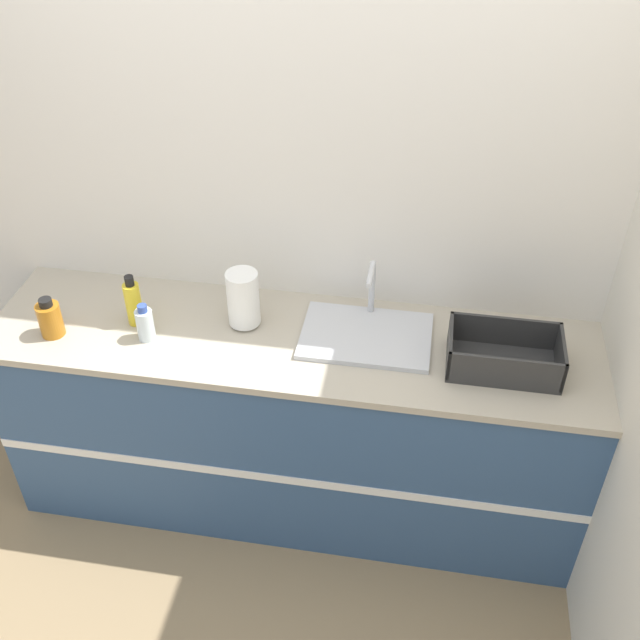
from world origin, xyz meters
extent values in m
plane|color=#937A56|center=(0.00, 0.00, 0.00)|extent=(12.00, 12.00, 0.00)
cube|color=silver|center=(0.00, 0.61, 1.30)|extent=(4.71, 0.06, 2.60)
cube|color=#33517A|center=(0.00, 0.29, 0.44)|extent=(2.31, 0.58, 0.88)
cube|color=white|center=(0.00, 0.00, 0.44)|extent=(2.31, 0.01, 0.04)
cube|color=#B2A893|center=(0.00, 0.29, 0.90)|extent=(2.34, 0.60, 0.03)
cube|color=silver|center=(0.27, 0.33, 0.92)|extent=(0.49, 0.34, 0.02)
cylinder|color=silver|center=(0.27, 0.48, 1.04)|extent=(0.02, 0.02, 0.22)
cylinder|color=silver|center=(0.27, 0.40, 1.15)|extent=(0.02, 0.15, 0.02)
cylinder|color=#4C4C51|center=(-0.20, 0.34, 0.92)|extent=(0.09, 0.09, 0.01)
cylinder|color=white|center=(-0.20, 0.34, 1.03)|extent=(0.12, 0.12, 0.22)
cube|color=#2D2D2D|center=(0.77, 0.25, 0.92)|extent=(0.40, 0.24, 0.01)
cube|color=#2D2D2D|center=(0.77, 0.14, 0.99)|extent=(0.40, 0.01, 0.12)
cube|color=#2D2D2D|center=(0.77, 0.37, 0.99)|extent=(0.40, 0.01, 0.12)
cube|color=#2D2D2D|center=(0.58, 0.25, 0.99)|extent=(0.01, 0.24, 0.12)
cube|color=#2D2D2D|center=(0.97, 0.25, 0.99)|extent=(0.01, 0.24, 0.12)
cylinder|color=yellow|center=(-0.61, 0.28, 1.00)|extent=(0.06, 0.06, 0.18)
cylinder|color=black|center=(-0.61, 0.28, 1.11)|extent=(0.03, 0.03, 0.04)
cylinder|color=silver|center=(-0.54, 0.20, 0.98)|extent=(0.07, 0.07, 0.12)
cylinder|color=#334C9E|center=(-0.54, 0.20, 1.05)|extent=(0.04, 0.04, 0.03)
cylinder|color=#B26B19|center=(-0.90, 0.16, 0.98)|extent=(0.09, 0.09, 0.13)
cylinder|color=black|center=(-0.90, 0.16, 1.06)|extent=(0.05, 0.05, 0.03)
camera|label=1|loc=(0.46, -1.84, 2.70)|focal=42.00mm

